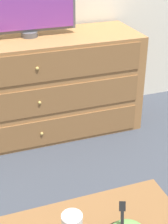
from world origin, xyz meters
name	(u,v)px	position (x,y,z in m)	size (l,w,h in m)	color
ground_plane	(16,116)	(0.00, 0.00, 0.00)	(12.00, 12.00, 0.00)	#383D47
dresser	(32,88)	(0.11, -0.30, 0.39)	(1.68, 0.55, 0.78)	#9E6B3D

